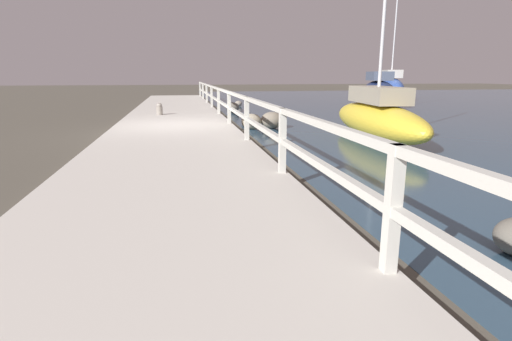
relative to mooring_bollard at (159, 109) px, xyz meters
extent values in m
plane|color=#4C473D|center=(0.56, -3.26, -0.47)|extent=(120.00, 120.00, 0.00)
cube|color=beige|center=(0.56, -3.26, -0.34)|extent=(3.54, 36.00, 0.25)
cube|color=beige|center=(2.23, -12.98, 0.28)|extent=(0.10, 0.10, 0.99)
cube|color=beige|center=(2.23, -9.74, 0.28)|extent=(0.10, 0.10, 0.99)
cube|color=beige|center=(2.23, -6.50, 0.28)|extent=(0.10, 0.10, 0.99)
cube|color=beige|center=(2.23, -3.26, 0.28)|extent=(0.10, 0.10, 0.99)
cube|color=beige|center=(2.23, -0.02, 0.28)|extent=(0.10, 0.10, 0.99)
cube|color=beige|center=(2.23, 3.22, 0.28)|extent=(0.10, 0.10, 0.99)
cube|color=beige|center=(2.23, 6.46, 0.28)|extent=(0.10, 0.10, 0.99)
cube|color=beige|center=(2.23, 9.70, 0.28)|extent=(0.10, 0.10, 0.99)
cube|color=beige|center=(2.23, 12.94, 0.28)|extent=(0.10, 0.10, 0.99)
cube|color=beige|center=(2.23, -3.26, 0.73)|extent=(0.09, 32.50, 0.08)
cube|color=beige|center=(2.23, -3.26, 0.28)|extent=(0.09, 32.50, 0.08)
ellipsoid|color=#666056|center=(3.20, 3.17, -0.23)|extent=(0.62, 0.56, 0.46)
ellipsoid|color=slate|center=(3.68, -2.85, -0.19)|extent=(0.73, 0.66, 0.55)
ellipsoid|color=gray|center=(4.01, 6.75, -0.31)|extent=(0.40, 0.36, 0.30)
ellipsoid|color=gray|center=(3.01, -2.85, -0.22)|extent=(0.66, 0.60, 0.50)
ellipsoid|color=#666056|center=(3.19, -1.07, -0.29)|extent=(0.46, 0.41, 0.34)
cylinder|color=gray|center=(0.00, 0.00, -0.07)|extent=(0.24, 0.24, 0.30)
sphere|color=gray|center=(0.00, 0.00, 0.12)|extent=(0.21, 0.21, 0.21)
ellipsoid|color=#2D4C9E|center=(14.55, 9.18, 0.29)|extent=(2.97, 5.45, 1.50)
cube|color=beige|center=(14.55, 9.18, 1.30)|extent=(1.65, 2.54, 0.51)
cylinder|color=silver|center=(14.55, 9.18, 3.86)|extent=(0.09, 0.09, 5.64)
ellipsoid|color=gold|center=(6.04, -5.40, 0.02)|extent=(1.80, 5.65, 0.96)
cube|color=#9E937F|center=(6.04, -5.40, 0.72)|extent=(1.12, 2.46, 0.44)
cylinder|color=silver|center=(6.04, -5.40, 2.96)|extent=(0.09, 0.09, 4.90)
ellipsoid|color=#192347|center=(10.54, 3.18, 0.26)|extent=(2.29, 4.45, 1.43)
cube|color=#4C566B|center=(10.54, 3.18, 1.19)|extent=(1.32, 1.92, 0.43)
cylinder|color=silver|center=(10.54, 3.18, 3.69)|extent=(0.09, 0.09, 5.43)
camera|label=1|loc=(0.71, -15.54, 1.25)|focal=28.00mm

